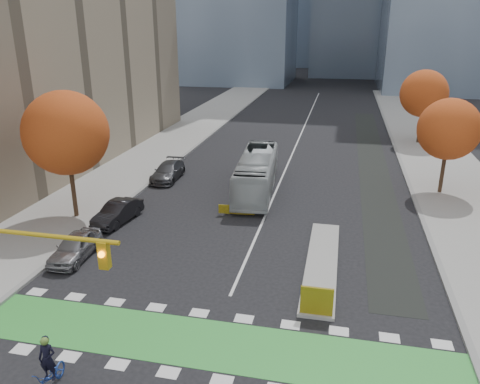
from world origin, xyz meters
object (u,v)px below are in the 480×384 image
at_px(cyclist, 50,373).
at_px(tree_east_near, 449,129).
at_px(hazard_board, 317,301).
at_px(parked_car_a, 75,247).
at_px(parked_car_b, 118,212).
at_px(parked_car_c, 168,171).
at_px(bus, 257,173).
at_px(tree_east_far, 424,94).
at_px(tree_west, 66,133).

bearing_deg(cyclist, tree_east_near, 50.83).
distance_m(hazard_board, parked_car_a, 13.28).
relative_size(parked_car_b, parked_car_c, 0.87).
height_order(parked_car_a, parked_car_b, parked_car_a).
relative_size(bus, parked_car_a, 2.66).
bearing_deg(tree_east_far, tree_east_near, -91.79).
distance_m(hazard_board, parked_car_b, 15.11).
bearing_deg(parked_car_b, hazard_board, -22.71).
height_order(tree_east_near, parked_car_b, tree_east_near).
xyz_separation_m(tree_east_far, parked_car_b, (-21.50, -26.10, -4.57)).
bearing_deg(tree_east_far, parked_car_c, -141.44).
xyz_separation_m(tree_east_near, parked_car_b, (-21.00, -10.10, -4.19)).
bearing_deg(tree_west, tree_east_near, 22.62).
xyz_separation_m(hazard_board, parked_car_c, (-13.00, 16.66, -0.12)).
height_order(hazard_board, tree_east_near, tree_east_near).
relative_size(tree_west, bus, 0.78).
bearing_deg(tree_east_near, cyclist, -124.66).
distance_m(bus, parked_car_b, 10.77).
relative_size(tree_west, parked_car_b, 2.02).
xyz_separation_m(tree_west, parked_car_b, (3.00, -0.10, -4.95)).
distance_m(tree_east_near, tree_east_far, 16.01).
bearing_deg(cyclist, tree_west, 113.20).
distance_m(tree_east_near, parked_car_c, 21.44).
distance_m(tree_east_far, bus, 23.44).
bearing_deg(parked_car_a, bus, 56.85).
xyz_separation_m(hazard_board, tree_east_far, (8.50, 33.80, 4.44)).
xyz_separation_m(tree_west, bus, (10.56, 7.54, -4.15)).
bearing_deg(parked_car_a, tree_east_near, 33.44).
height_order(tree_west, bus, tree_west).
height_order(tree_west, parked_car_b, tree_west).
xyz_separation_m(hazard_board, bus, (-5.44, 15.34, 0.67)).
relative_size(tree_east_far, parked_car_c, 1.64).
bearing_deg(tree_east_near, tree_west, -157.38).
height_order(cyclist, parked_car_c, cyclist).
relative_size(cyclist, bus, 0.20).
bearing_deg(tree_east_near, bus, -169.62).
bearing_deg(hazard_board, parked_car_b, 149.37).
distance_m(parked_car_b, parked_car_c, 8.96).
relative_size(bus, parked_car_b, 2.59).
xyz_separation_m(cyclist, parked_car_a, (-4.37, 8.94, -0.04)).
xyz_separation_m(parked_car_a, parked_car_b, (0.00, 5.00, -0.00)).
bearing_deg(bus, tree_east_near, 5.88).
bearing_deg(parked_car_c, cyclist, -80.97).
relative_size(tree_east_near, cyclist, 3.30).
distance_m(tree_east_far, parked_car_b, 34.12).
bearing_deg(parked_car_b, cyclist, -64.66).
distance_m(tree_east_near, parked_car_b, 23.68).
relative_size(tree_east_near, parked_car_b, 1.74).
bearing_deg(tree_west, cyclist, -62.30).
bearing_deg(parked_car_c, parked_car_a, -91.79).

